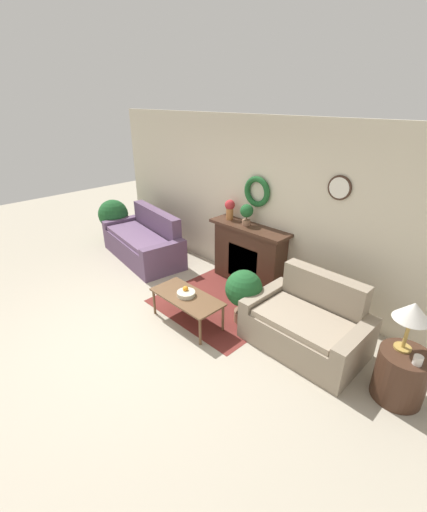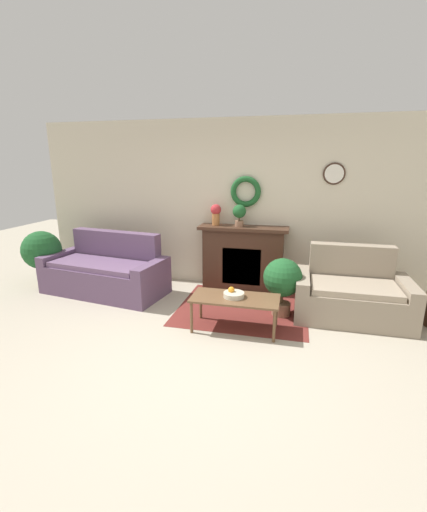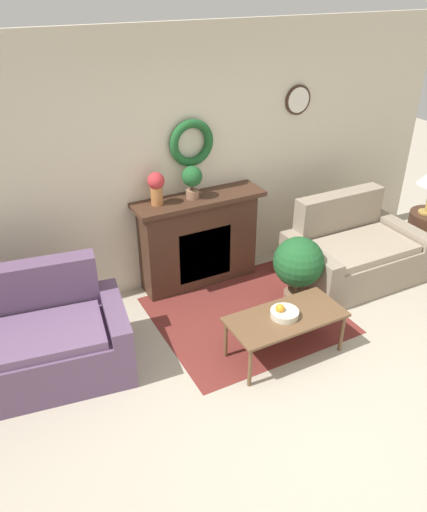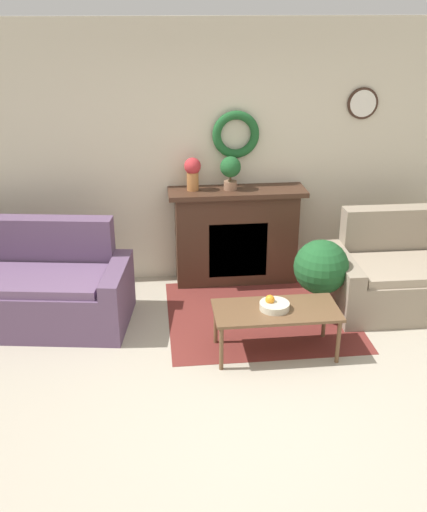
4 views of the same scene
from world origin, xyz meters
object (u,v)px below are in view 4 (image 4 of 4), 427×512
(fireplace, at_px, (236,235))
(coffee_table, at_px, (276,313))
(loveseat_right, at_px, (403,276))
(potted_plant_floor_by_loveseat, at_px, (321,270))
(couch_left, at_px, (26,290))
(potted_plant_on_mantel, at_px, (230,170))
(fruit_bowl, at_px, (274,305))
(vase_on_mantel_left, at_px, (193,172))

(fireplace, distance_m, coffee_table, 1.50)
(loveseat_right, xyz_separation_m, potted_plant_floor_by_loveseat, (-0.91, -0.18, 0.19))
(couch_left, height_order, loveseat_right, couch_left)
(couch_left, bearing_deg, loveseat_right, 7.51)
(couch_left, height_order, potted_plant_on_mantel, potted_plant_on_mantel)
(fruit_bowl, bearing_deg, potted_plant_on_mantel, 97.03)
(coffee_table, bearing_deg, potted_plant_floor_by_loveseat, 46.52)
(couch_left, xyz_separation_m, coffee_table, (2.23, -0.82, 0.06))
(loveseat_right, distance_m, coffee_table, 1.64)
(coffee_table, distance_m, potted_plant_floor_by_loveseat, 0.80)
(loveseat_right, distance_m, vase_on_mantel_left, 2.36)
(loveseat_right, bearing_deg, fruit_bowl, -152.39)
(coffee_table, relative_size, potted_plant_on_mantel, 3.11)
(loveseat_right, bearing_deg, potted_plant_floor_by_loveseat, -167.83)
(couch_left, height_order, fruit_bowl, couch_left)
(coffee_table, bearing_deg, potted_plant_on_mantel, 97.88)
(potted_plant_on_mantel, height_order, potted_plant_floor_by_loveseat, potted_plant_on_mantel)
(couch_left, relative_size, coffee_table, 1.91)
(loveseat_right, height_order, potted_plant_on_mantel, potted_plant_on_mantel)
(coffee_table, xyz_separation_m, vase_on_mantel_left, (-0.59, 1.49, 0.85))
(fruit_bowl, height_order, potted_plant_on_mantel, potted_plant_on_mantel)
(loveseat_right, relative_size, coffee_table, 1.37)
(vase_on_mantel_left, xyz_separation_m, potted_plant_on_mantel, (0.38, -0.02, 0.01))
(loveseat_right, xyz_separation_m, fruit_bowl, (-1.47, -0.75, 0.15))
(potted_plant_floor_by_loveseat, bearing_deg, vase_on_mantel_left, 140.82)
(fireplace, relative_size, potted_plant_floor_by_loveseat, 1.79)
(vase_on_mantel_left, height_order, potted_plant_floor_by_loveseat, vase_on_mantel_left)
(couch_left, distance_m, potted_plant_floor_by_loveseat, 2.79)
(loveseat_right, relative_size, fruit_bowl, 5.74)
(loveseat_right, xyz_separation_m, potted_plant_on_mantel, (-1.65, 0.72, 0.94))
(coffee_table, bearing_deg, fruit_bowl, 161.88)
(fireplace, distance_m, fruit_bowl, 1.48)
(fruit_bowl, xyz_separation_m, potted_plant_floor_by_loveseat, (0.56, 0.56, 0.04))
(fireplace, bearing_deg, fruit_bowl, -85.76)
(couch_left, bearing_deg, coffee_table, -11.66)
(fireplace, height_order, loveseat_right, fireplace)
(fireplace, relative_size, coffee_table, 1.33)
(fireplace, xyz_separation_m, vase_on_mantel_left, (-0.45, 0.01, 0.71))
(fireplace, relative_size, vase_on_mantel_left, 4.21)
(loveseat_right, relative_size, potted_plant_on_mantel, 4.26)
(potted_plant_on_mantel, distance_m, potted_plant_floor_by_loveseat, 1.39)
(fruit_bowl, bearing_deg, coffee_table, -18.12)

